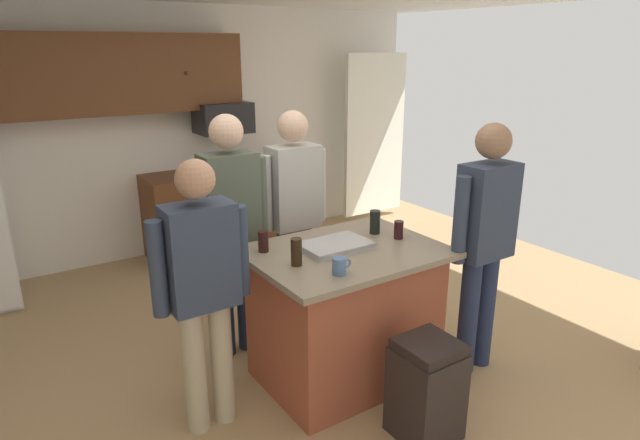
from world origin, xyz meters
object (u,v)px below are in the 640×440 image
object	(u,v)px
glass_dark_ale	(375,222)
tumbler_amber	(263,241)
person_guest_left	(202,282)
person_guest_by_door	(231,221)
trash_bin	(426,389)
person_host_foreground	(485,233)
serving_tray	(335,246)
person_elder_center	(294,206)
glass_short_whisky	(399,230)
kitchen_island	(345,314)
microwave_over_range	(223,118)
mug_ceramic_white	(340,266)
glass_stout_tall	(296,252)

from	to	relation	value
glass_dark_ale	tumbler_amber	xyz separation A→B (m)	(-0.81, 0.12, -0.01)
person_guest_left	person_guest_by_door	bearing A→B (deg)	56.26
glass_dark_ale	trash_bin	size ratio (longest dim) A/B	0.27
person_host_foreground	serving_tray	world-z (taller)	person_host_foreground
person_elder_center	tumbler_amber	xyz separation A→B (m)	(-0.56, -0.55, -0.01)
glass_short_whisky	tumbler_amber	xyz separation A→B (m)	(-0.88, 0.29, 0.01)
kitchen_island	glass_dark_ale	bearing A→B (deg)	22.11
person_host_foreground	glass_dark_ale	xyz separation A→B (m)	(-0.47, 0.56, 0.01)
microwave_over_range	glass_dark_ale	world-z (taller)	microwave_over_range
person_guest_left	tumbler_amber	size ratio (longest dim) A/B	11.87
person_elder_center	mug_ceramic_white	bearing A→B (deg)	-11.14
glass_stout_tall	mug_ceramic_white	distance (m)	0.29
person_guest_left	person_guest_by_door	size ratio (longest dim) A/B	0.92
person_host_foreground	person_guest_left	xyz separation A→B (m)	(-1.79, 0.45, -0.07)
kitchen_island	person_guest_by_door	size ratio (longest dim) A/B	0.70
person_elder_center	serving_tray	bearing A→B (deg)	-4.00
glass_stout_tall	trash_bin	world-z (taller)	glass_stout_tall
person_host_foreground	trash_bin	bearing A→B (deg)	49.29
person_elder_center	person_guest_left	xyz separation A→B (m)	(-1.06, -0.78, -0.07)
person_guest_by_door	trash_bin	xyz separation A→B (m)	(0.51, -1.45, -0.72)
person_host_foreground	serving_tray	distance (m)	0.99
microwave_over_range	glass_short_whisky	size ratio (longest dim) A/B	4.55
glass_short_whisky	glass_dark_ale	bearing A→B (deg)	111.74
person_guest_left	glass_dark_ale	world-z (taller)	person_guest_left
glass_stout_tall	glass_dark_ale	world-z (taller)	glass_stout_tall
glass_stout_tall	person_guest_by_door	bearing A→B (deg)	95.68
person_host_foreground	glass_stout_tall	bearing A→B (deg)	9.95
person_host_foreground	glass_dark_ale	distance (m)	0.73
kitchen_island	glass_stout_tall	size ratio (longest dim) A/B	7.28
mug_ceramic_white	trash_bin	world-z (taller)	mug_ceramic_white
microwave_over_range	glass_short_whisky	distance (m)	2.86
tumbler_amber	serving_tray	world-z (taller)	tumbler_amber
glass_stout_tall	glass_short_whisky	distance (m)	0.82
person_elder_center	glass_dark_ale	size ratio (longest dim) A/B	10.50
mug_ceramic_white	person_guest_by_door	bearing A→B (deg)	101.80
person_elder_center	trash_bin	world-z (taller)	person_elder_center
kitchen_island	glass_short_whisky	world-z (taller)	glass_short_whisky
glass_stout_tall	trash_bin	size ratio (longest dim) A/B	0.28
person_guest_by_door	serving_tray	distance (m)	0.79
microwave_over_range	serving_tray	bearing A→B (deg)	-99.71
glass_stout_tall	serving_tray	distance (m)	0.37
person_elder_center	glass_stout_tall	size ratio (longest dim) A/B	10.32
person_host_foreground	trash_bin	world-z (taller)	person_host_foreground
kitchen_island	person_host_foreground	xyz separation A→B (m)	(0.83, -0.42, 0.53)
glass_stout_tall	trash_bin	xyz separation A→B (m)	(0.44, -0.70, -0.71)
person_guest_by_door	trash_bin	distance (m)	1.70
microwave_over_range	person_elder_center	bearing A→B (deg)	-99.20
kitchen_island	glass_short_whisky	distance (m)	0.67
tumbler_amber	serving_tray	distance (m)	0.46
mug_ceramic_white	serving_tray	xyz separation A→B (m)	(0.22, 0.35, -0.03)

